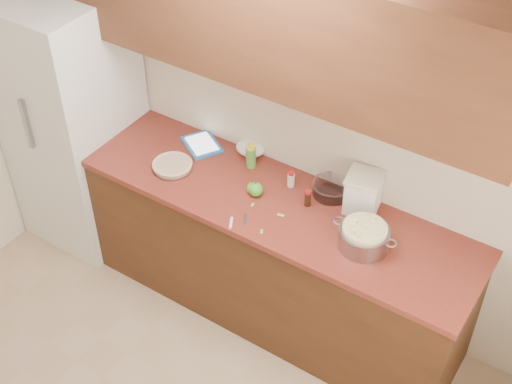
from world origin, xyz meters
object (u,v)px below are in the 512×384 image
Objects in this scene: pie at (172,166)px; colander at (364,237)px; flour_canister at (363,192)px; tablet at (202,145)px.

pie is 1.26m from colander.
colander is at bearing -61.72° from flour_canister.
pie is 0.80× the size of tablet.
tablet is at bearing -178.87° from flour_canister.
flour_canister is at bearing 118.28° from colander.
flour_canister is at bearing 15.01° from pie.
flour_canister is at bearing 31.93° from tablet.
colander is 1.16× the size of tablet.
pie is 1.16m from flour_canister.
colander is 0.30m from flour_canister.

